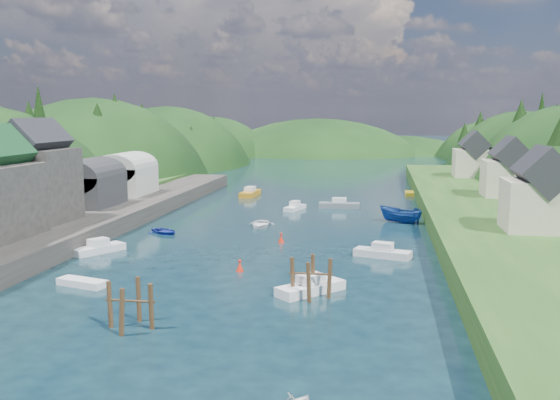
% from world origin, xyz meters
% --- Properties ---
extents(ground, '(600.00, 600.00, 0.00)m').
position_xyz_m(ground, '(0.00, 50.00, 0.00)').
color(ground, black).
rests_on(ground, ground).
extents(hillside_left, '(44.00, 245.56, 52.00)m').
position_xyz_m(hillside_left, '(-45.00, 75.00, -8.03)').
color(hillside_left, black).
rests_on(hillside_left, ground).
extents(far_hills, '(103.00, 68.00, 44.00)m').
position_xyz_m(far_hills, '(1.22, 174.01, -10.80)').
color(far_hills, black).
rests_on(far_hills, ground).
extents(hill_trees, '(90.94, 150.00, 12.96)m').
position_xyz_m(hill_trees, '(0.05, 65.39, 11.15)').
color(hill_trees, black).
rests_on(hill_trees, ground).
extents(quay_left, '(12.00, 110.00, 2.00)m').
position_xyz_m(quay_left, '(-24.00, 20.00, 1.00)').
color(quay_left, '#2D2B28').
rests_on(quay_left, ground).
extents(boat_sheds, '(7.00, 21.00, 7.50)m').
position_xyz_m(boat_sheds, '(-26.00, 39.00, 5.27)').
color(boat_sheds, '#2D2D30').
rests_on(boat_sheds, quay_left).
extents(terrace_right, '(16.00, 120.00, 2.40)m').
position_xyz_m(terrace_right, '(25.00, 40.00, 1.20)').
color(terrace_right, '#234719').
rests_on(terrace_right, ground).
extents(right_bank_cottages, '(9.00, 59.24, 8.41)m').
position_xyz_m(right_bank_cottages, '(28.00, 48.33, 5.84)').
color(right_bank_cottages, beige).
rests_on(right_bank_cottages, terrace_right).
extents(piling_cluster_near, '(3.39, 3.15, 3.66)m').
position_xyz_m(piling_cluster_near, '(-4.55, -4.88, 1.26)').
color(piling_cluster_near, '#382314').
rests_on(piling_cluster_near, ground).
extents(piling_cluster_far, '(3.38, 3.14, 3.63)m').
position_xyz_m(piling_cluster_far, '(6.29, 3.91, 1.25)').
color(piling_cluster_far, '#382314').
rests_on(piling_cluster_far, ground).
extents(channel_buoy_near, '(0.70, 0.70, 1.10)m').
position_xyz_m(channel_buoy_near, '(-0.78, 10.56, 0.48)').
color(channel_buoy_near, red).
rests_on(channel_buoy_near, ground).
extents(channel_buoy_far, '(0.70, 0.70, 1.10)m').
position_xyz_m(channel_buoy_far, '(0.89, 23.32, 0.48)').
color(channel_buoy_far, red).
rests_on(channel_buoy_far, ground).
extents(moored_boats, '(36.46, 86.54, 2.27)m').
position_xyz_m(moored_boats, '(-1.32, 20.39, 0.65)').
color(moored_boats, navy).
rests_on(moored_boats, ground).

